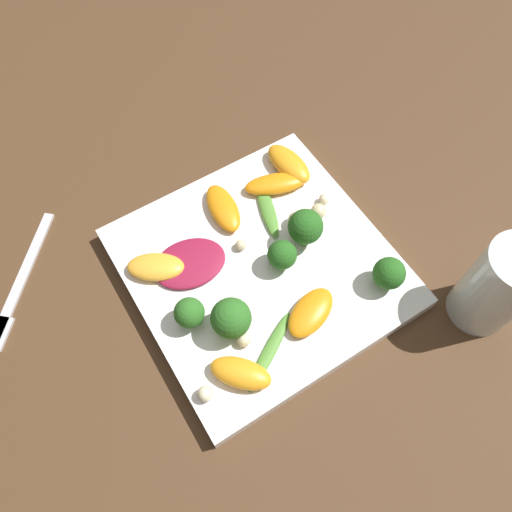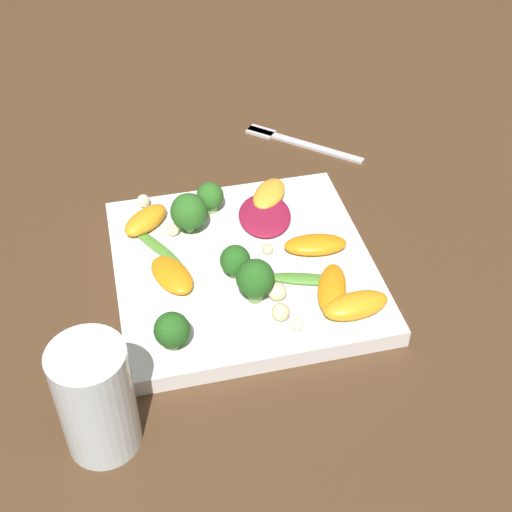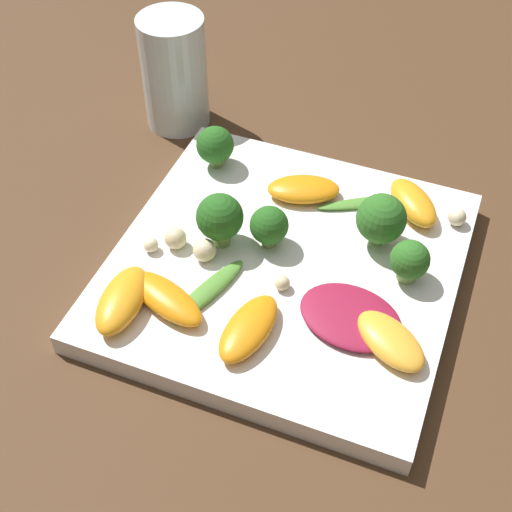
# 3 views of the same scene
# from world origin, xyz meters

# --- Properties ---
(ground_plane) EXTENTS (2.40, 2.40, 0.00)m
(ground_plane) POSITION_xyz_m (0.00, 0.00, 0.00)
(ground_plane) COLOR #4C331E
(plate) EXTENTS (0.27, 0.27, 0.02)m
(plate) POSITION_xyz_m (0.00, 0.00, 0.01)
(plate) COLOR white
(plate) RESTS_ON ground_plane
(drinking_glass) EXTENTS (0.06, 0.06, 0.11)m
(drinking_glass) POSITION_xyz_m (0.17, -0.16, 0.06)
(drinking_glass) COLOR silver
(drinking_glass) RESTS_ON ground_plane
(radicchio_leaf_0) EXTENTS (0.09, 0.07, 0.01)m
(radicchio_leaf_0) POSITION_xyz_m (-0.06, 0.04, 0.02)
(radicchio_leaf_0) COLOR maroon
(radicchio_leaf_0) RESTS_ON plate
(orange_segment_0) EXTENTS (0.04, 0.07, 0.02)m
(orange_segment_0) POSITION_xyz_m (0.10, 0.09, 0.03)
(orange_segment_0) COLOR orange
(orange_segment_0) RESTS_ON plate
(orange_segment_1) EXTENTS (0.04, 0.07, 0.02)m
(orange_segment_1) POSITION_xyz_m (-0.00, 0.08, 0.03)
(orange_segment_1) COLOR orange
(orange_segment_1) RESTS_ON plate
(orange_segment_2) EXTENTS (0.07, 0.05, 0.02)m
(orange_segment_2) POSITION_xyz_m (0.01, -0.08, 0.03)
(orange_segment_2) COLOR orange
(orange_segment_2) RESTS_ON plate
(orange_segment_3) EXTENTS (0.06, 0.06, 0.02)m
(orange_segment_3) POSITION_xyz_m (-0.08, -0.09, 0.03)
(orange_segment_3) COLOR orange
(orange_segment_3) RESTS_ON plate
(orange_segment_4) EXTENTS (0.08, 0.05, 0.02)m
(orange_segment_4) POSITION_xyz_m (0.07, 0.08, 0.03)
(orange_segment_4) COLOR orange
(orange_segment_4) RESTS_ON plate
(orange_segment_5) EXTENTS (0.07, 0.06, 0.02)m
(orange_segment_5) POSITION_xyz_m (-0.10, 0.05, 0.03)
(orange_segment_5) COLOR #FCAD33
(orange_segment_5) RESTS_ON plate
(broccoli_floret_0) EXTENTS (0.03, 0.03, 0.04)m
(broccoli_floret_0) POSITION_xyz_m (0.02, -0.01, 0.04)
(broccoli_floret_0) COLOR #7A9E51
(broccoli_floret_0) RESTS_ON plate
(broccoli_floret_1) EXTENTS (0.03, 0.03, 0.04)m
(broccoli_floret_1) POSITION_xyz_m (0.10, -0.09, 0.04)
(broccoli_floret_1) COLOR #7A9E51
(broccoli_floret_1) RESTS_ON plate
(broccoli_floret_2) EXTENTS (0.04, 0.04, 0.05)m
(broccoli_floret_2) POSITION_xyz_m (0.06, 0.00, 0.05)
(broccoli_floret_2) COLOR #7A9E51
(broccoli_floret_2) RESTS_ON plate
(broccoli_floret_3) EXTENTS (0.04, 0.04, 0.05)m
(broccoli_floret_3) POSITION_xyz_m (-0.06, -0.05, 0.05)
(broccoli_floret_3) COLOR #7A9E51
(broccoli_floret_3) RESTS_ON plate
(broccoli_floret_4) EXTENTS (0.03, 0.03, 0.04)m
(broccoli_floret_4) POSITION_xyz_m (-0.09, -0.02, 0.04)
(broccoli_floret_4) COLOR #84AD5B
(broccoli_floret_4) RESTS_ON plate
(arugula_sprig_0) EXTENTS (0.08, 0.06, 0.00)m
(arugula_sprig_0) POSITION_xyz_m (-0.04, -0.09, 0.02)
(arugula_sprig_0) COLOR #518E33
(arugula_sprig_0) RESTS_ON plate
(arugula_sprig_1) EXTENTS (0.04, 0.08, 0.01)m
(arugula_sprig_1) POSITION_xyz_m (0.04, 0.05, 0.02)
(arugula_sprig_1) COLOR #518E33
(arugula_sprig_1) RESTS_ON plate
(macadamia_nut_0) EXTENTS (0.02, 0.02, 0.02)m
(macadamia_nut_0) POSITION_xyz_m (0.06, 0.02, 0.03)
(macadamia_nut_0) COLOR beige
(macadamia_nut_0) RESTS_ON plate
(macadamia_nut_1) EXTENTS (0.01, 0.01, 0.01)m
(macadamia_nut_1) POSITION_xyz_m (0.10, 0.03, 0.03)
(macadamia_nut_1) COLOR beige
(macadamia_nut_1) RESTS_ON plate
(macadamia_nut_2) EXTENTS (0.01, 0.01, 0.01)m
(macadamia_nut_2) POSITION_xyz_m (-0.01, 0.03, 0.03)
(macadamia_nut_2) COLOR beige
(macadamia_nut_2) RESTS_ON plate
(macadamia_nut_3) EXTENTS (0.01, 0.01, 0.01)m
(macadamia_nut_3) POSITION_xyz_m (-0.06, -0.07, 0.03)
(macadamia_nut_3) COLOR beige
(macadamia_nut_3) RESTS_ON plate
(macadamia_nut_4) EXTENTS (0.02, 0.02, 0.02)m
(macadamia_nut_4) POSITION_xyz_m (0.09, 0.02, 0.03)
(macadamia_nut_4) COLOR beige
(macadamia_nut_4) RESTS_ON plate
(macadamia_nut_5) EXTENTS (0.02, 0.02, 0.02)m
(macadamia_nut_5) POSITION_xyz_m (-0.12, -0.09, 0.03)
(macadamia_nut_5) COLOR beige
(macadamia_nut_5) RESTS_ON plate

